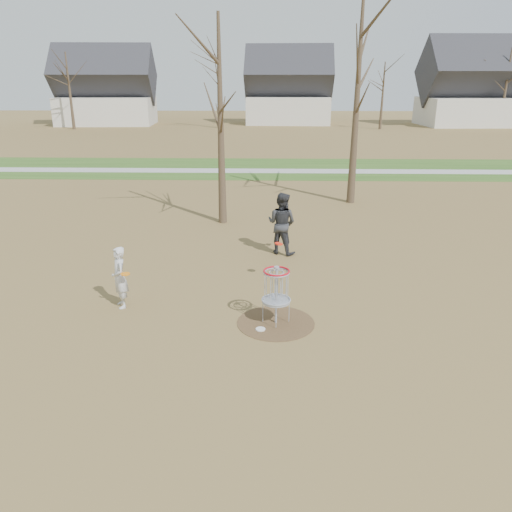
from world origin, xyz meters
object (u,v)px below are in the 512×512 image
at_px(disc_grounded, 261,329).
at_px(disc_golf_basket, 276,286).
at_px(player_standing, 120,278).
at_px(player_throwing, 282,223).

xyz_separation_m(disc_grounded, disc_golf_basket, (0.35, 0.35, 0.89)).
bearing_deg(player_standing, disc_golf_basket, 51.44).
height_order(player_standing, disc_grounded, player_standing).
xyz_separation_m(player_throwing, disc_golf_basket, (-0.22, -4.91, -0.08)).
bearing_deg(player_throwing, player_standing, 73.41).
xyz_separation_m(player_standing, disc_grounded, (3.44, -1.13, -0.75)).
xyz_separation_m(player_throwing, disc_grounded, (-0.56, -5.26, -0.97)).
distance_m(player_standing, disc_golf_basket, 3.87).
height_order(player_standing, disc_golf_basket, player_standing).
height_order(player_throwing, disc_grounded, player_throwing).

